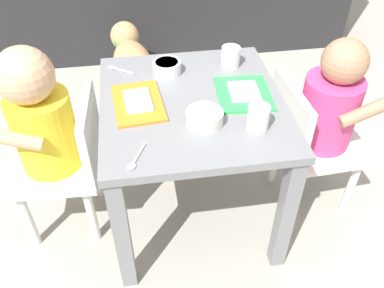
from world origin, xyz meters
TOP-DOWN VIEW (x-y plane):
  - ground_plane at (0.00, 0.00)m, footprint 7.00×7.00m
  - dining_table at (0.00, 0.00)m, footprint 0.53×0.57m
  - seated_child_left at (-0.43, 0.03)m, footprint 0.29×0.29m
  - seated_child_right at (0.43, 0.00)m, footprint 0.30×0.30m
  - dog at (-0.17, 0.72)m, footprint 0.22×0.49m
  - food_tray_left at (-0.15, 0.01)m, footprint 0.15×0.22m
  - food_tray_right at (0.15, 0.01)m, footprint 0.17×0.19m
  - water_cup_left at (0.15, 0.18)m, footprint 0.06×0.06m
  - water_cup_right at (0.15, -0.15)m, footprint 0.06×0.06m
  - veggie_bowl_near at (0.02, -0.11)m, footprint 0.10×0.10m
  - veggie_bowl_far at (-0.05, 0.16)m, footprint 0.09×0.09m
  - spoon_by_left_tray at (-0.21, 0.20)m, footprint 0.09×0.07m
  - spoon_by_right_tray at (-0.17, -0.23)m, footprint 0.05×0.10m

SIDE VIEW (x-z plane):
  - ground_plane at x=0.00m, z-range 0.00..0.00m
  - dog at x=-0.17m, z-range 0.05..0.37m
  - dining_table at x=0.00m, z-range 0.15..0.63m
  - seated_child_right at x=0.43m, z-range 0.08..0.71m
  - seated_child_left at x=-0.43m, z-range 0.08..0.75m
  - spoon_by_left_tray at x=-0.21m, z-range 0.48..0.48m
  - spoon_by_right_tray at x=-0.17m, z-range 0.48..0.48m
  - food_tray_right at x=0.15m, z-range 0.48..0.49m
  - food_tray_left at x=-0.15m, z-range 0.48..0.49m
  - veggie_bowl_near at x=0.02m, z-range 0.48..0.52m
  - veggie_bowl_far at x=-0.05m, z-range 0.48..0.52m
  - water_cup_left at x=0.15m, z-range 0.47..0.54m
  - water_cup_right at x=0.15m, z-range 0.47..0.54m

